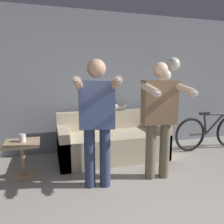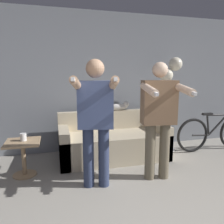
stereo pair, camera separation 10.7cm
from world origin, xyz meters
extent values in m
cube|color=gray|center=(0.00, 3.10, 1.30)|extent=(10.00, 0.05, 2.60)
cube|color=beige|center=(0.07, 2.49, 0.22)|extent=(1.84, 0.84, 0.45)
cube|color=beige|center=(0.07, 2.84, 0.62)|extent=(1.84, 0.14, 0.34)
cube|color=beige|center=(-0.77, 2.49, 0.29)|extent=(0.16, 0.84, 0.59)
cube|color=beige|center=(0.91, 2.49, 0.29)|extent=(0.16, 0.84, 0.59)
cylinder|color=#2D3856|center=(-0.50, 1.62, 0.39)|extent=(0.14, 0.14, 0.78)
cylinder|color=#2D3856|center=(-0.31, 1.59, 0.39)|extent=(0.14, 0.14, 0.78)
cube|color=#475684|center=(-0.40, 1.61, 1.08)|extent=(0.47, 0.30, 0.59)
sphere|color=tan|center=(-0.40, 1.61, 1.52)|extent=(0.23, 0.23, 0.23)
cylinder|color=tan|center=(-0.66, 1.41, 1.34)|extent=(0.19, 0.52, 0.18)
cube|color=white|center=(-0.71, 1.16, 1.39)|extent=(0.06, 0.13, 0.06)
cylinder|color=tan|center=(-0.25, 1.32, 1.34)|extent=(0.19, 0.52, 0.18)
cube|color=white|center=(-0.30, 1.08, 1.39)|extent=(0.06, 0.13, 0.06)
cylinder|color=#6B604C|center=(0.36, 1.62, 0.39)|extent=(0.14, 0.14, 0.78)
cylinder|color=#6B604C|center=(0.56, 1.59, 0.39)|extent=(0.14, 0.14, 0.78)
cube|color=brown|center=(0.46, 1.61, 1.08)|extent=(0.48, 0.28, 0.59)
sphere|color=beige|center=(0.46, 1.61, 1.50)|extent=(0.20, 0.20, 0.20)
cylinder|color=beige|center=(0.21, 1.39, 1.27)|extent=(0.16, 0.51, 0.15)
cube|color=white|center=(0.18, 1.14, 1.24)|extent=(0.05, 0.13, 0.05)
cylinder|color=beige|center=(0.64, 1.33, 1.27)|extent=(0.16, 0.51, 0.15)
cube|color=white|center=(0.61, 1.08, 1.24)|extent=(0.05, 0.13, 0.05)
ellipsoid|color=silver|center=(0.25, 2.84, 0.85)|extent=(0.36, 0.13, 0.12)
sphere|color=silver|center=(0.41, 2.84, 0.90)|extent=(0.11, 0.11, 0.11)
ellipsoid|color=silver|center=(0.06, 2.86, 0.81)|extent=(0.20, 0.04, 0.04)
cone|color=silver|center=(0.39, 2.82, 0.94)|extent=(0.03, 0.03, 0.03)
cone|color=silver|center=(0.39, 2.86, 0.94)|extent=(0.03, 0.03, 0.03)
cylinder|color=#B2B2B7|center=(1.20, 2.64, 0.01)|extent=(0.31, 0.31, 0.02)
cylinder|color=#B2B2B7|center=(1.20, 2.64, 0.78)|extent=(0.03, 0.03, 1.56)
sphere|color=white|center=(1.30, 2.64, 1.64)|extent=(0.25, 0.25, 0.25)
sphere|color=white|center=(1.12, 2.64, 1.44)|extent=(0.25, 0.25, 0.25)
cylinder|color=#A38460|center=(-1.36, 2.17, 0.01)|extent=(0.33, 0.33, 0.02)
cylinder|color=#A38460|center=(-1.36, 2.17, 0.24)|extent=(0.06, 0.06, 0.48)
cube|color=#A38460|center=(-1.36, 2.17, 0.49)|extent=(0.47, 0.47, 0.03)
cylinder|color=white|center=(-1.35, 2.20, 0.56)|extent=(0.09, 0.09, 0.11)
torus|color=black|center=(1.58, 2.41, 0.32)|extent=(0.65, 0.05, 0.65)
cylinder|color=#282828|center=(2.14, 2.41, 0.50)|extent=(0.41, 0.04, 0.40)
cylinder|color=#282828|center=(1.91, 2.41, 0.50)|extent=(0.10, 0.04, 0.40)
cylinder|color=#282828|center=(2.10, 2.41, 0.69)|extent=(0.46, 0.04, 0.05)
cylinder|color=#282828|center=(1.76, 2.41, 0.32)|extent=(0.36, 0.04, 0.05)
cube|color=black|center=(1.88, 2.41, 0.72)|extent=(0.20, 0.07, 0.04)
camera|label=1|loc=(-1.00, -1.01, 1.43)|focal=35.00mm
camera|label=2|loc=(-0.89, -1.04, 1.43)|focal=35.00mm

